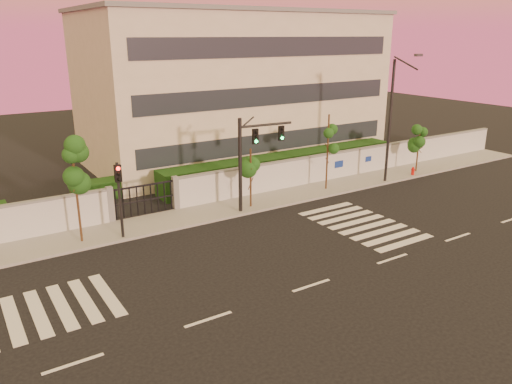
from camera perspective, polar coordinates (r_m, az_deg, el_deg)
ground at (r=22.09m, az=6.33°, el=-10.58°), size 120.00×120.00×0.00m
sidewalk at (r=30.20m, az=-6.19°, el=-2.48°), size 60.00×3.00×0.15m
perimeter_wall at (r=31.21m, az=-7.32°, el=0.08°), size 60.00×0.36×2.20m
hedge_row at (r=34.09m, az=-7.68°, el=1.14°), size 41.00×4.25×1.80m
institutional_building at (r=42.97m, az=-2.52°, el=11.94°), size 24.40×12.40×12.25m
road_markings at (r=24.04m, az=-2.31°, el=-8.00°), size 57.00×7.62×0.02m
street_tree_c at (r=26.30m, az=-20.09°, el=2.81°), size 1.47×1.17×5.66m
street_tree_d at (r=30.34m, az=-0.60°, el=3.14°), size 1.47×1.17×3.81m
street_tree_e at (r=34.08m, az=8.27°, el=6.45°), size 1.44×1.15×5.31m
street_tree_f at (r=40.47m, az=18.14°, el=5.82°), size 1.36×1.09×3.70m
traffic_signal_main at (r=29.66m, az=-0.60°, el=4.49°), size 3.67×0.46×5.80m
traffic_signal_secondary at (r=26.55m, az=-15.35°, el=0.04°), size 0.33×0.33×4.20m
streetlight_east at (r=36.55m, az=15.31°, el=8.45°), size 0.55×2.21×9.18m
fire_hydrant at (r=39.79m, az=17.48°, el=2.22°), size 0.31×0.29×0.77m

